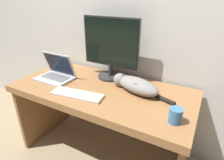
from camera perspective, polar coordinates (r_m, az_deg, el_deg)
wall_back at (r=1.79m, az=3.75°, el=19.68°), size 6.40×0.06×2.60m
desk at (r=1.66m, az=-3.19°, el=-7.03°), size 1.53×0.72×0.73m
monitor at (r=1.69m, az=-0.48°, el=9.73°), size 0.54×0.24×0.55m
laptop at (r=1.81m, az=-16.69°, el=1.80°), size 0.33×0.24×0.24m
external_keyboard at (r=1.49m, az=-10.59°, el=-4.36°), size 0.43×0.18×0.02m
cat at (r=1.52m, az=7.11°, el=-1.38°), size 0.55×0.29×0.12m
coffee_mug at (r=1.22m, az=18.79°, el=-10.23°), size 0.08×0.08×0.10m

